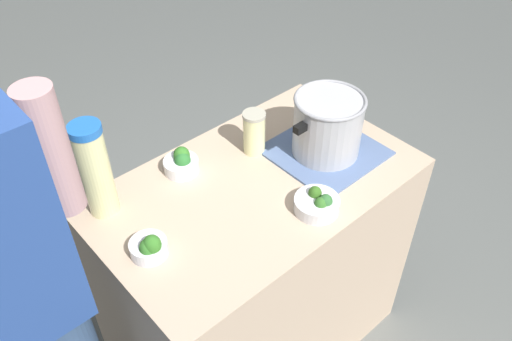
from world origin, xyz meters
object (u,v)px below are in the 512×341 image
broccoli_bowl_front (182,163)px  mason_jar (254,132)px  cooking_pot (328,124)px  lemonade_pitcher (95,170)px  broccoli_bowl_back (149,247)px  broccoli_bowl_center (318,203)px  person_cook (8,321)px

broccoli_bowl_front → mason_jar: bearing=161.6°
mason_jar → broccoli_bowl_front: mason_jar is taller
cooking_pot → mason_jar: size_ratio=1.98×
lemonade_pitcher → mason_jar: (-0.50, 0.09, -0.08)m
mason_jar → broccoli_bowl_back: bearing=16.2°
mason_jar → broccoli_bowl_center: (0.05, 0.32, -0.05)m
lemonade_pitcher → broccoli_bowl_front: 0.29m
broccoli_bowl_center → person_cook: person_cook is taller
broccoli_bowl_center → cooking_pot: bearing=-142.3°
cooking_pot → person_cook: person_cook is taller
broccoli_bowl_front → broccoli_bowl_back: same height
lemonade_pitcher → mason_jar: bearing=170.1°
mason_jar → broccoli_bowl_back: mason_jar is taller
broccoli_bowl_front → lemonade_pitcher: bearing=-2.0°
mason_jar → cooking_pot: bearing=135.9°
broccoli_bowl_front → person_cook: 0.66m
broccoli_bowl_back → broccoli_bowl_front: bearing=-140.0°
mason_jar → broccoli_bowl_center: 0.33m
cooking_pot → broccoli_bowl_center: 0.28m
lemonade_pitcher → broccoli_bowl_back: (-0.00, 0.23, -0.12)m
broccoli_bowl_front → broccoli_bowl_center: size_ratio=0.83×
broccoli_bowl_center → broccoli_bowl_back: bearing=-21.7°
mason_jar → person_cook: (0.87, 0.13, -0.03)m
mason_jar → person_cook: person_cook is taller
broccoli_bowl_back → person_cook: size_ratio=0.06×
cooking_pot → broccoli_bowl_center: cooking_pot is taller
broccoli_bowl_back → mason_jar: bearing=-163.8°
lemonade_pitcher → broccoli_bowl_front: lemonade_pitcher is taller
broccoli_bowl_front → broccoli_bowl_center: (-0.19, 0.40, -0.01)m
cooking_pot → lemonade_pitcher: (0.67, -0.25, 0.04)m
cooking_pot → broccoli_bowl_center: bearing=37.7°
cooking_pot → mason_jar: 0.23m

